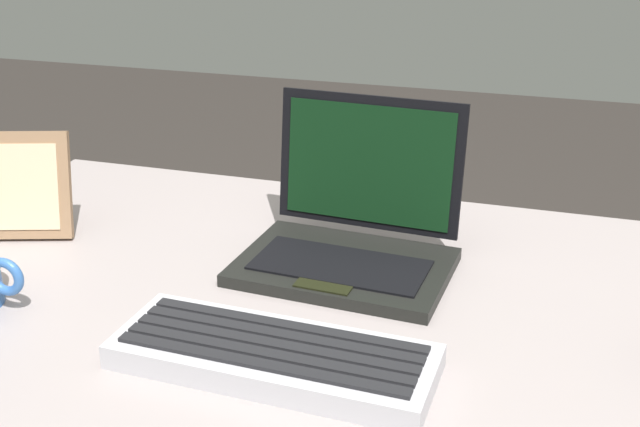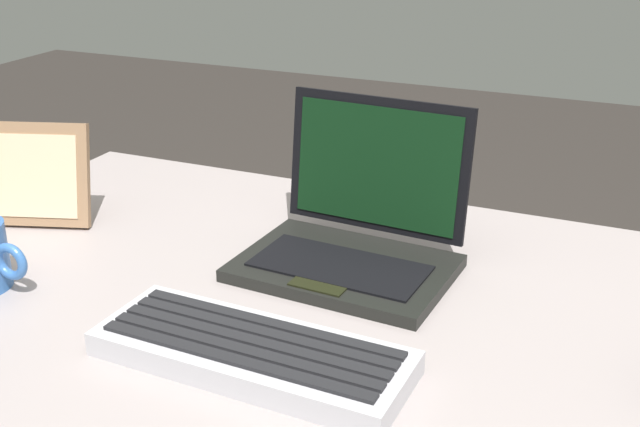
{
  "view_description": "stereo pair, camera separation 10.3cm",
  "coord_description": "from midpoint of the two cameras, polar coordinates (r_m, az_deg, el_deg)",
  "views": [
    {
      "loc": [
        0.2,
        -0.86,
        1.18
      ],
      "look_at": [
        -0.08,
        0.05,
        0.79
      ],
      "focal_mm": 44.86,
      "sensor_mm": 36.0,
      "label": 1
    },
    {
      "loc": [
        0.3,
        -0.82,
        1.18
      ],
      "look_at": [
        -0.08,
        0.05,
        0.79
      ],
      "focal_mm": 44.86,
      "sensor_mm": 36.0,
      "label": 2
    }
  ],
  "objects": [
    {
      "name": "desk",
      "position": [
        1.04,
        0.63,
        -10.16
      ],
      "size": [
        1.33,
        0.74,
        0.7
      ],
      "color": "gray",
      "rests_on": "ground"
    },
    {
      "name": "external_keyboard",
      "position": [
        0.87,
        -6.78,
        -10.13
      ],
      "size": [
        0.35,
        0.14,
        0.03
      ],
      "color": "#B7B6BD",
      "rests_on": "desk"
    },
    {
      "name": "laptop_front",
      "position": [
        1.08,
        -0.46,
        -1.54
      ],
      "size": [
        0.29,
        0.23,
        0.22
      ],
      "color": "black",
      "rests_on": "desk"
    },
    {
      "name": "photo_frame",
      "position": [
        1.25,
        -23.11,
        1.76
      ],
      "size": [
        0.16,
        0.1,
        0.16
      ],
      "color": "#8C684A",
      "rests_on": "desk"
    }
  ]
}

